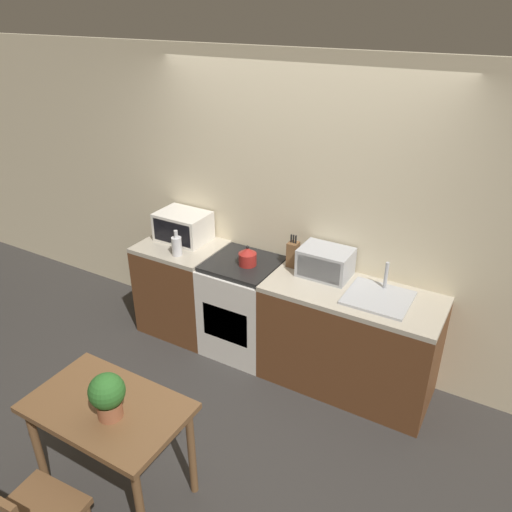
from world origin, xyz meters
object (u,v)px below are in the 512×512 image
(stove_range, at_px, (243,306))
(microwave, at_px, (183,226))
(bottle, at_px, (177,246))
(kettle, at_px, (248,257))
(toaster_oven, at_px, (325,262))
(dining_table, at_px, (109,418))

(stove_range, distance_m, microwave, 0.93)
(stove_range, height_order, bottle, bottle)
(kettle, bearing_deg, toaster_oven, 14.15)
(kettle, relative_size, microwave, 0.38)
(stove_range, height_order, kettle, kettle)
(stove_range, relative_size, microwave, 1.92)
(bottle, bearing_deg, stove_range, 16.84)
(stove_range, xyz_separation_m, toaster_oven, (0.70, 0.14, 0.57))
(stove_range, relative_size, bottle, 3.83)
(kettle, height_order, bottle, bottle)
(microwave, distance_m, dining_table, 2.04)
(toaster_oven, bearing_deg, stove_range, -168.63)
(stove_range, xyz_separation_m, kettle, (0.06, -0.02, 0.53))
(toaster_oven, bearing_deg, bottle, -166.14)
(bottle, xyz_separation_m, toaster_oven, (1.27, 0.31, 0.03))
(stove_range, bearing_deg, dining_table, -87.05)
(stove_range, xyz_separation_m, dining_table, (0.09, -1.72, 0.19))
(kettle, distance_m, microwave, 0.79)
(toaster_oven, xyz_separation_m, dining_table, (-0.61, -1.86, -0.38))
(bottle, bearing_deg, toaster_oven, 13.86)
(microwave, relative_size, toaster_oven, 1.14)
(toaster_oven, bearing_deg, microwave, -178.92)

